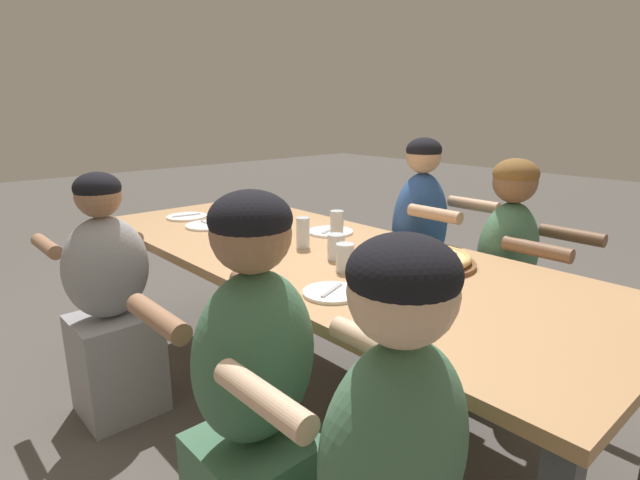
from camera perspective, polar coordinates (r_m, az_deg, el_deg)
The scene contains 15 objects.
ground_plane at distance 2.50m, azimuth 0.00°, elevation -17.85°, with size 18.00×18.00×0.00m, color #514C47.
dining_table at distance 2.20m, azimuth 0.00°, elevation -2.84°, with size 2.61×1.01×0.74m.
pizza_board_main at distance 2.03m, azimuth 12.34°, elevation -2.15°, with size 0.37×0.37×0.05m.
empty_plate_a at distance 2.49m, azimuth 1.20°, elevation 0.96°, with size 0.23×0.23×0.02m.
empty_plate_b at distance 2.69m, azimuth -12.64°, elevation 1.65°, with size 0.24×0.24×0.02m.
empty_plate_c at distance 1.69m, azimuth 1.34°, elevation -6.03°, with size 0.20×0.20×0.02m.
empty_plate_d at distance 2.93m, azimuth -14.98°, elevation 2.59°, with size 0.22×0.22×0.02m.
drinking_glass_a at distance 2.31m, azimuth 1.93°, elevation 1.39°, with size 0.06×0.06×0.15m.
drinking_glass_c at distance 1.91m, azimuth 2.86°, elevation -2.20°, with size 0.07×0.07×0.11m.
drinking_glass_d at distance 2.22m, azimuth -1.97°, elevation 0.67°, with size 0.06×0.06×0.14m.
drinking_glass_e at distance 2.06m, azimuth 1.86°, elevation -0.98°, with size 0.07×0.07×0.11m.
diner_near_midright at distance 1.47m, azimuth -7.25°, elevation -18.90°, with size 0.51×0.40×1.16m.
diner_far_midright at distance 2.52m, azimuth 20.38°, elevation -5.29°, with size 0.51×0.40×1.13m.
diner_near_midleft at distance 2.39m, azimuth -22.77°, elevation -7.25°, with size 0.51×0.40×1.10m.
diner_far_center at distance 2.76m, azimuth 11.21°, elevation -2.31°, with size 0.51×0.40×1.20m.
Camera 1 is at (1.56, -1.40, 1.36)m, focal length 28.00 mm.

